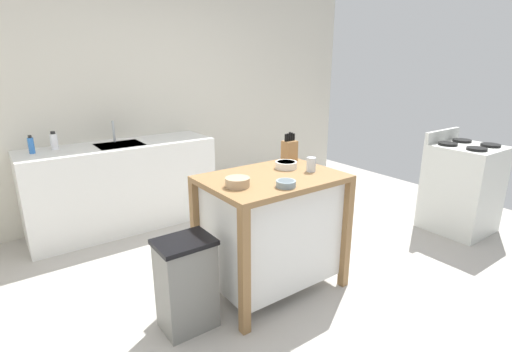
% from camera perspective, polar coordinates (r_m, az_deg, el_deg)
% --- Properties ---
extents(ground_plane, '(6.92, 6.92, 0.00)m').
position_cam_1_polar(ground_plane, '(2.97, 1.27, -18.09)').
color(ground_plane, '#ADA8A0').
rests_on(ground_plane, ground).
extents(wall_back, '(5.92, 0.10, 2.60)m').
position_cam_1_polar(wall_back, '(4.50, -16.88, 11.00)').
color(wall_back, beige).
rests_on(wall_back, ground).
extents(kitchen_island, '(1.00, 0.71, 0.91)m').
position_cam_1_polar(kitchen_island, '(2.90, 2.34, -7.57)').
color(kitchen_island, olive).
rests_on(kitchen_island, ground).
extents(knife_block, '(0.11, 0.09, 0.24)m').
position_cam_1_polar(knife_block, '(3.16, 5.02, 3.86)').
color(knife_block, '#9E7042').
rests_on(knife_block, kitchen_island).
extents(bowl_ceramic_small, '(0.13, 0.13, 0.04)m').
position_cam_1_polar(bowl_ceramic_small, '(2.52, 4.50, -1.12)').
color(bowl_ceramic_small, gray).
rests_on(bowl_ceramic_small, kitchen_island).
extents(bowl_ceramic_wide, '(0.17, 0.17, 0.05)m').
position_cam_1_polar(bowl_ceramic_wide, '(2.95, 4.53, 1.69)').
color(bowl_ceramic_wide, silver).
rests_on(bowl_ceramic_wide, kitchen_island).
extents(bowl_stoneware_deep, '(0.16, 0.16, 0.06)m').
position_cam_1_polar(bowl_stoneware_deep, '(2.51, -2.79, -0.88)').
color(bowl_stoneware_deep, tan).
rests_on(bowl_stoneware_deep, kitchen_island).
extents(drinking_cup, '(0.07, 0.07, 0.11)m').
position_cam_1_polar(drinking_cup, '(2.88, 8.25, 1.72)').
color(drinking_cup, silver).
rests_on(drinking_cup, kitchen_island).
extents(trash_bin, '(0.36, 0.28, 0.63)m').
position_cam_1_polar(trash_bin, '(2.61, -10.36, -15.58)').
color(trash_bin, slate).
rests_on(trash_bin, ground).
extents(sink_counter, '(1.87, 0.60, 0.89)m').
position_cam_1_polar(sink_counter, '(4.23, -19.22, -1.39)').
color(sink_counter, silver).
rests_on(sink_counter, ground).
extents(sink_faucet, '(0.02, 0.02, 0.22)m').
position_cam_1_polar(sink_faucet, '(4.23, -20.51, 6.27)').
color(sink_faucet, '#B7BCC1').
rests_on(sink_faucet, sink_counter).
extents(bottle_spray_cleaner, '(0.07, 0.07, 0.17)m').
position_cam_1_polar(bottle_spray_cleaner, '(4.09, -27.96, 4.62)').
color(bottle_spray_cleaner, white).
rests_on(bottle_spray_cleaner, sink_counter).
extents(bottle_hand_soap, '(0.05, 0.05, 0.17)m').
position_cam_1_polar(bottle_hand_soap, '(4.01, -30.58, 3.99)').
color(bottle_hand_soap, blue).
rests_on(bottle_hand_soap, sink_counter).
extents(stove, '(0.60, 0.60, 1.01)m').
position_cam_1_polar(stove, '(4.45, 28.40, -1.52)').
color(stove, silver).
rests_on(stove, ground).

